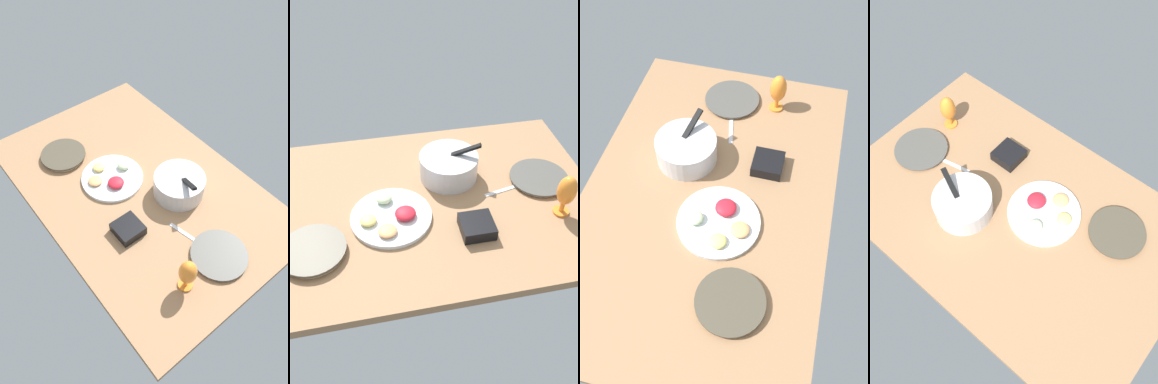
# 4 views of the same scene
# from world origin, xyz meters

# --- Properties ---
(ground_plane) EXTENTS (1.60, 1.04, 0.04)m
(ground_plane) POSITION_xyz_m (0.00, 0.00, -0.02)
(ground_plane) COLOR #99704C
(dinner_plate_left) EXTENTS (0.26, 0.26, 0.03)m
(dinner_plate_left) POSITION_xyz_m (-0.43, -0.20, 0.01)
(dinner_plate_left) COLOR beige
(dinner_plate_left) RESTS_ON ground_plane
(dinner_plate_right) EXTENTS (0.27, 0.27, 0.02)m
(dinner_plate_right) POSITION_xyz_m (0.58, 0.03, 0.01)
(dinner_plate_right) COLOR silver
(dinner_plate_right) RESTS_ON ground_plane
(mixing_bowl) EXTENTS (0.28, 0.27, 0.18)m
(mixing_bowl) POSITION_xyz_m (0.17, 0.14, 0.06)
(mixing_bowl) COLOR silver
(mixing_bowl) RESTS_ON ground_plane
(fruit_platter) EXTENTS (0.34, 0.34, 0.05)m
(fruit_platter) POSITION_xyz_m (-0.12, -0.08, 0.01)
(fruit_platter) COLOR silver
(fruit_platter) RESTS_ON ground_plane
(hurricane_glass_orange) EXTENTS (0.08, 0.08, 0.19)m
(hurricane_glass_orange) POSITION_xyz_m (0.58, -0.19, 0.11)
(hurricane_glass_orange) COLOR orange
(hurricane_glass_orange) RESTS_ON ground_plane
(square_bowl_black) EXTENTS (0.13, 0.13, 0.05)m
(square_bowl_black) POSITION_xyz_m (0.21, -0.22, 0.03)
(square_bowl_black) COLOR black
(square_bowl_black) RESTS_ON ground_plane
(fork_by_right_plate) EXTENTS (0.18, 0.06, 0.01)m
(fork_by_right_plate) POSITION_xyz_m (0.39, -0.01, 0.00)
(fork_by_right_plate) COLOR silver
(fork_by_right_plate) RESTS_ON ground_plane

